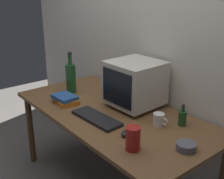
% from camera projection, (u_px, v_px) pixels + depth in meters
% --- Properties ---
extents(back_wall, '(4.00, 0.08, 2.50)m').
position_uv_depth(back_wall, '(158.00, 36.00, 2.39)').
color(back_wall, silver).
rests_on(back_wall, ground).
extents(desk, '(1.70, 0.84, 0.72)m').
position_uv_depth(desk, '(112.00, 120.00, 2.32)').
color(desk, brown).
rests_on(desk, ground).
extents(crt_monitor, '(0.39, 0.40, 0.37)m').
position_uv_depth(crt_monitor, '(135.00, 84.00, 2.32)').
color(crt_monitor, beige).
rests_on(crt_monitor, desk).
extents(keyboard, '(0.43, 0.17, 0.02)m').
position_uv_depth(keyboard, '(96.00, 118.00, 2.15)').
color(keyboard, black).
rests_on(keyboard, desk).
extents(computer_mouse, '(0.08, 0.11, 0.04)m').
position_uv_depth(computer_mouse, '(127.00, 133.00, 1.93)').
color(computer_mouse, black).
rests_on(computer_mouse, desk).
extents(bottle_tall, '(0.09, 0.09, 0.38)m').
position_uv_depth(bottle_tall, '(71.00, 77.00, 2.63)').
color(bottle_tall, '#1E4C23').
rests_on(bottle_tall, desk).
extents(bottle_short, '(0.06, 0.06, 0.16)m').
position_uv_depth(bottle_short, '(182.00, 117.00, 2.05)').
color(bottle_short, '#1E4C23').
rests_on(bottle_short, desk).
extents(book_stack, '(0.22, 0.18, 0.07)m').
position_uv_depth(book_stack, '(66.00, 99.00, 2.43)').
color(book_stack, orange).
rests_on(book_stack, desk).
extents(mug, '(0.12, 0.08, 0.09)m').
position_uv_depth(mug, '(159.00, 120.00, 2.05)').
color(mug, white).
rests_on(mug, desk).
extents(cd_spindle, '(0.12, 0.12, 0.04)m').
position_uv_depth(cd_spindle, '(186.00, 147.00, 1.76)').
color(cd_spindle, '#595B66').
rests_on(cd_spindle, desk).
extents(metal_canister, '(0.09, 0.09, 0.15)m').
position_uv_depth(metal_canister, '(133.00, 138.00, 1.75)').
color(metal_canister, '#A51E19').
rests_on(metal_canister, desk).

